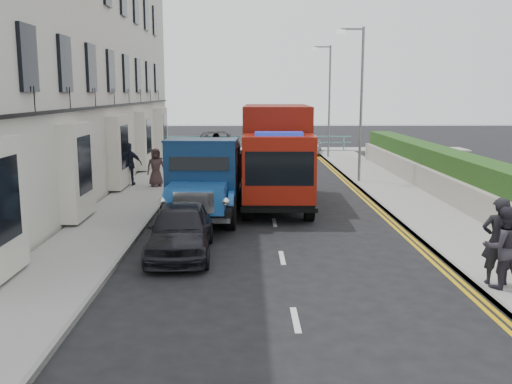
% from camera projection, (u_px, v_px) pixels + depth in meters
% --- Properties ---
extents(ground, '(120.00, 120.00, 0.00)m').
position_uv_depth(ground, '(288.00, 284.00, 12.48)').
color(ground, black).
rests_on(ground, ground).
extents(pavement_west, '(2.40, 38.00, 0.12)m').
position_uv_depth(pavement_west, '(131.00, 203.00, 21.25)').
color(pavement_west, gray).
rests_on(pavement_west, ground).
extents(pavement_east, '(2.60, 38.00, 0.12)m').
position_uv_depth(pavement_east, '(411.00, 202.00, 21.42)').
color(pavement_east, gray).
rests_on(pavement_east, ground).
extents(promenade, '(30.00, 2.50, 0.12)m').
position_uv_depth(promenade, '(259.00, 150.00, 41.03)').
color(promenade, gray).
rests_on(promenade, ground).
extents(sea_plane, '(120.00, 120.00, 0.00)m').
position_uv_depth(sea_plane, '(253.00, 126.00, 71.57)').
color(sea_plane, '#505C6E').
rests_on(sea_plane, ground).
extents(terrace_west, '(6.31, 30.20, 14.25)m').
position_uv_depth(terrace_west, '(42.00, 19.00, 23.89)').
color(terrace_west, silver).
rests_on(terrace_west, ground).
extents(garden_east, '(1.45, 28.00, 1.75)m').
position_uv_depth(garden_east, '(463.00, 180.00, 21.31)').
color(garden_east, '#B2AD9E').
rests_on(garden_east, ground).
extents(seafront_railing, '(13.00, 0.08, 1.11)m').
position_uv_depth(seafront_railing, '(259.00, 144.00, 40.15)').
color(seafront_railing, '#59B2A5').
rests_on(seafront_railing, ground).
extents(lamp_mid, '(1.23, 0.18, 7.00)m').
position_uv_depth(lamp_mid, '(359.00, 96.00, 25.65)').
color(lamp_mid, slate).
rests_on(lamp_mid, ground).
extents(lamp_far, '(1.23, 0.18, 7.00)m').
position_uv_depth(lamp_far, '(328.00, 95.00, 35.50)').
color(lamp_far, slate).
rests_on(lamp_far, ground).
extents(bedford_lorry, '(2.47, 5.73, 2.66)m').
position_uv_depth(bedford_lorry, '(203.00, 185.00, 18.17)').
color(bedford_lorry, black).
rests_on(bedford_lorry, ground).
extents(red_lorry, '(2.56, 7.05, 3.66)m').
position_uv_depth(red_lorry, '(277.00, 152.00, 21.12)').
color(red_lorry, black).
rests_on(red_lorry, ground).
extents(parked_car_front, '(1.69, 4.00, 1.35)m').
position_uv_depth(parked_car_front, '(180.00, 229.00, 14.62)').
color(parked_car_front, black).
rests_on(parked_car_front, ground).
extents(parked_car_mid, '(1.77, 3.88, 1.23)m').
position_uv_depth(parked_car_mid, '(198.00, 195.00, 19.85)').
color(parked_car_mid, '#5890BD').
rests_on(parked_car_mid, ground).
extents(parked_car_rear, '(2.17, 4.40, 1.23)m').
position_uv_depth(parked_car_rear, '(213.00, 162.00, 29.05)').
color(parked_car_rear, '#B7B8BC').
rests_on(parked_car_rear, ground).
extents(seafront_car_left, '(3.51, 6.25, 1.65)m').
position_uv_depth(seafront_car_left, '(216.00, 143.00, 37.84)').
color(seafront_car_left, black).
rests_on(seafront_car_left, ground).
extents(seafront_car_right, '(2.28, 4.19, 1.35)m').
position_uv_depth(seafront_car_right, '(309.00, 144.00, 38.82)').
color(seafront_car_right, '#A9A8AD').
rests_on(seafront_car_right, ground).
extents(pedestrian_east_near, '(0.73, 0.53, 1.87)m').
position_uv_depth(pedestrian_east_near, '(498.00, 241.00, 12.00)').
color(pedestrian_east_near, black).
rests_on(pedestrian_east_near, pavement_east).
extents(pedestrian_east_far, '(0.84, 0.66, 1.73)m').
position_uv_depth(pedestrian_east_far, '(503.00, 247.00, 11.76)').
color(pedestrian_east_far, '#2E2A34').
rests_on(pedestrian_east_far, pavement_east).
extents(pedestrian_west_near, '(1.12, 0.52, 1.86)m').
position_uv_depth(pedestrian_west_near, '(130.00, 164.00, 24.86)').
color(pedestrian_west_near, black).
rests_on(pedestrian_west_near, pavement_west).
extents(pedestrian_west_far, '(0.94, 0.78, 1.65)m').
position_uv_depth(pedestrian_west_far, '(156.00, 167.00, 24.62)').
color(pedestrian_west_far, '#3C2C2B').
rests_on(pedestrian_west_far, pavement_west).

